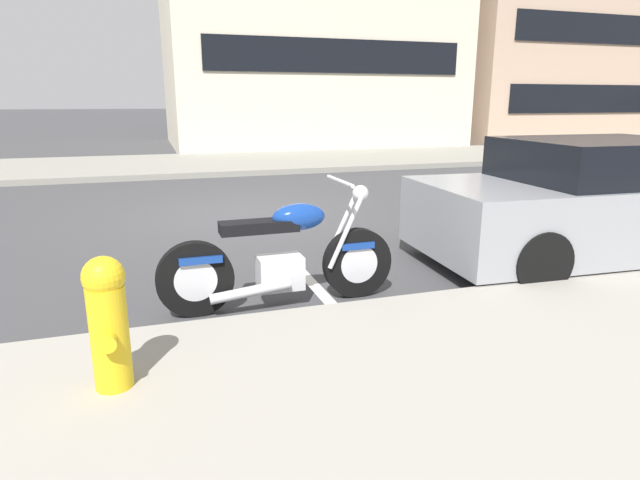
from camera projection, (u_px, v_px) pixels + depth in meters
ground_plane at (248, 214)px, 8.72m from camera, size 260.00×260.00×0.00m
sidewalk_far_curb at (549, 152)px, 18.64m from camera, size 120.00×5.00×0.14m
parking_stall_stripe at (319, 290)px, 5.18m from camera, size 0.12×2.20×0.01m
parked_motorcycle at (282, 259)px, 4.71m from camera, size 2.15×0.62×1.13m
parked_car_near_corner at (599, 204)px, 6.08m from camera, size 4.27×2.01×1.39m
fire_hydrant at (108, 320)px, 3.07m from camera, size 0.24×0.36×0.81m
townhouse_mid_block at (525, 48)px, 25.61m from camera, size 10.61×10.17×8.60m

